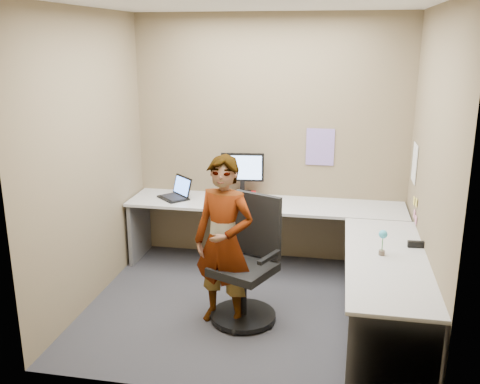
% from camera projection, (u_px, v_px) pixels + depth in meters
% --- Properties ---
extents(ground, '(3.00, 3.00, 0.00)m').
position_uv_depth(ground, '(249.00, 307.00, 5.01)').
color(ground, '#27272C').
rests_on(ground, ground).
extents(wall_back, '(3.00, 0.00, 3.00)m').
position_uv_depth(wall_back, '(270.00, 140.00, 5.86)').
color(wall_back, brown).
rests_on(wall_back, ground).
extents(wall_right, '(0.00, 2.70, 2.70)m').
position_uv_depth(wall_right, '(430.00, 175.00, 4.37)').
color(wall_right, brown).
rests_on(wall_right, ground).
extents(wall_left, '(0.00, 2.70, 2.70)m').
position_uv_depth(wall_left, '(89.00, 160.00, 4.91)').
color(wall_left, brown).
rests_on(wall_left, ground).
extents(ceiling, '(3.00, 3.00, 0.00)m').
position_uv_depth(ceiling, '(251.00, 3.00, 4.26)').
color(ceiling, white).
rests_on(ceiling, wall_back).
extents(desk, '(2.98, 2.58, 0.73)m').
position_uv_depth(desk, '(301.00, 237.00, 5.13)').
color(desk, '#A1A1A1').
rests_on(desk, ground).
extents(paper_ream, '(0.32, 0.25, 0.06)m').
position_uv_depth(paper_ream, '(242.00, 196.00, 5.90)').
color(paper_ream, red).
rests_on(paper_ream, desk).
extents(monitor, '(0.47, 0.16, 0.44)m').
position_uv_depth(monitor, '(242.00, 170.00, 5.83)').
color(monitor, black).
rests_on(monitor, paper_ream).
extents(laptop, '(0.43, 0.42, 0.24)m').
position_uv_depth(laptop, '(177.00, 193.00, 5.89)').
color(laptop, black).
rests_on(laptop, desk).
extents(trackball_mouse, '(0.12, 0.08, 0.07)m').
position_uv_depth(trackball_mouse, '(226.00, 204.00, 5.60)').
color(trackball_mouse, '#B7B7BC').
rests_on(trackball_mouse, desk).
extents(origami, '(0.10, 0.10, 0.06)m').
position_uv_depth(origami, '(270.00, 207.00, 5.50)').
color(origami, white).
rests_on(origami, desk).
extents(stapler, '(0.15, 0.05, 0.05)m').
position_uv_depth(stapler, '(417.00, 244.00, 4.50)').
color(stapler, black).
rests_on(stapler, desk).
extents(flower, '(0.07, 0.07, 0.22)m').
position_uv_depth(flower, '(383.00, 239.00, 4.31)').
color(flower, brown).
rests_on(flower, desk).
extents(calendar_purple, '(0.30, 0.01, 0.40)m').
position_uv_depth(calendar_purple, '(320.00, 147.00, 5.77)').
color(calendar_purple, '#846BB7').
rests_on(calendar_purple, wall_back).
extents(calendar_white, '(0.01, 0.28, 0.38)m').
position_uv_depth(calendar_white, '(415.00, 163.00, 5.25)').
color(calendar_white, white).
rests_on(calendar_white, wall_right).
extents(sticky_note_a, '(0.01, 0.07, 0.07)m').
position_uv_depth(sticky_note_a, '(416.00, 203.00, 5.00)').
color(sticky_note_a, '#F2E059').
rests_on(sticky_note_a, wall_right).
extents(sticky_note_b, '(0.01, 0.07, 0.07)m').
position_uv_depth(sticky_note_b, '(414.00, 214.00, 5.08)').
color(sticky_note_b, pink).
rests_on(sticky_note_b, wall_right).
extents(sticky_note_c, '(0.01, 0.07, 0.07)m').
position_uv_depth(sticky_note_c, '(416.00, 220.00, 4.97)').
color(sticky_note_c, pink).
rests_on(sticky_note_c, wall_right).
extents(sticky_note_d, '(0.01, 0.07, 0.07)m').
position_uv_depth(sticky_note_d, '(414.00, 201.00, 5.15)').
color(sticky_note_d, '#F2E059').
rests_on(sticky_note_d, wall_right).
extents(office_chair, '(0.64, 0.64, 1.10)m').
position_uv_depth(office_chair, '(248.00, 271.00, 4.72)').
color(office_chair, black).
rests_on(office_chair, ground).
extents(person, '(0.62, 0.49, 1.50)m').
position_uv_depth(person, '(224.00, 242.00, 4.57)').
color(person, '#999399').
rests_on(person, ground).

